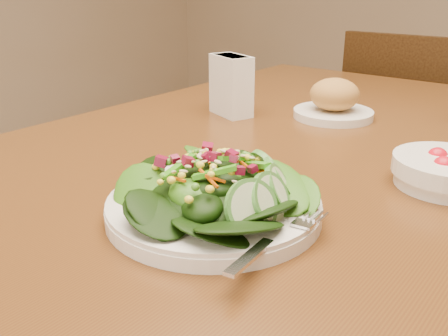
% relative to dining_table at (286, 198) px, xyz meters
% --- Properties ---
extents(dining_table, '(0.90, 1.40, 0.75)m').
position_rel_dining_table_xyz_m(dining_table, '(0.00, 0.00, 0.00)').
color(dining_table, '#553112').
rests_on(dining_table, ground_plane).
extents(chair_far, '(0.41, 0.41, 0.86)m').
position_rel_dining_table_xyz_m(chair_far, '(-0.09, 0.92, -0.19)').
color(chair_far, '#35200C').
rests_on(chair_far, ground_plane).
extents(salad_plate, '(0.27, 0.26, 0.08)m').
position_rel_dining_table_xyz_m(salad_plate, '(0.08, -0.29, 0.13)').
color(salad_plate, white).
rests_on(salad_plate, dining_table).
extents(bread_plate, '(0.16, 0.16, 0.08)m').
position_rel_dining_table_xyz_m(bread_plate, '(-0.02, 0.21, 0.13)').
color(bread_plate, white).
rests_on(bread_plate, dining_table).
extents(tomato_bowl, '(0.15, 0.15, 0.05)m').
position_rel_dining_table_xyz_m(tomato_bowl, '(0.26, -0.02, 0.12)').
color(tomato_bowl, white).
rests_on(tomato_bowl, dining_table).
extents(napkin_holder, '(0.11, 0.08, 0.12)m').
position_rel_dining_table_xyz_m(napkin_holder, '(-0.20, 0.10, 0.17)').
color(napkin_holder, white).
rests_on(napkin_holder, dining_table).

